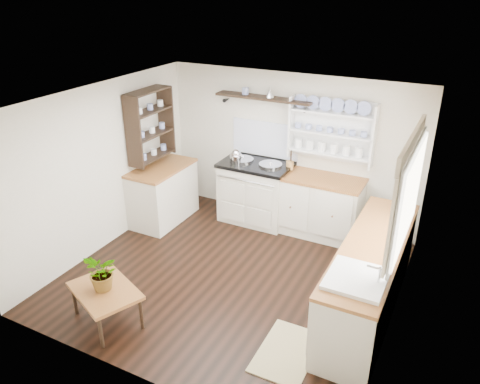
% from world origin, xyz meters
% --- Properties ---
extents(floor, '(4.00, 3.80, 0.01)m').
position_xyz_m(floor, '(0.00, 0.00, 0.00)').
color(floor, black).
rests_on(floor, ground).
extents(wall_back, '(4.00, 0.02, 2.30)m').
position_xyz_m(wall_back, '(0.00, 1.90, 1.15)').
color(wall_back, beige).
rests_on(wall_back, ground).
extents(wall_right, '(0.02, 3.80, 2.30)m').
position_xyz_m(wall_right, '(2.00, 0.00, 1.15)').
color(wall_right, beige).
rests_on(wall_right, ground).
extents(wall_left, '(0.02, 3.80, 2.30)m').
position_xyz_m(wall_left, '(-2.00, 0.00, 1.15)').
color(wall_left, beige).
rests_on(wall_left, ground).
extents(ceiling, '(4.00, 3.80, 0.01)m').
position_xyz_m(ceiling, '(0.00, 0.00, 2.30)').
color(ceiling, white).
rests_on(ceiling, wall_back).
extents(window, '(0.08, 1.55, 1.22)m').
position_xyz_m(window, '(1.95, 0.15, 1.56)').
color(window, white).
rests_on(window, wall_right).
extents(aga_cooker, '(1.07, 0.74, 0.99)m').
position_xyz_m(aga_cooker, '(-0.41, 1.57, 0.49)').
color(aga_cooker, beige).
rests_on(aga_cooker, floor).
extents(back_cabinets, '(1.27, 0.63, 0.90)m').
position_xyz_m(back_cabinets, '(0.60, 1.60, 0.46)').
color(back_cabinets, beige).
rests_on(back_cabinets, floor).
extents(right_cabinets, '(0.62, 2.43, 0.90)m').
position_xyz_m(right_cabinets, '(1.70, 0.10, 0.46)').
color(right_cabinets, beige).
rests_on(right_cabinets, floor).
extents(belfast_sink, '(0.55, 0.60, 0.45)m').
position_xyz_m(belfast_sink, '(1.70, -0.65, 0.80)').
color(belfast_sink, white).
rests_on(belfast_sink, right_cabinets).
extents(left_cabinets, '(0.62, 1.13, 0.90)m').
position_xyz_m(left_cabinets, '(-1.70, 0.90, 0.46)').
color(left_cabinets, beige).
rests_on(left_cabinets, floor).
extents(plate_rack, '(1.20, 0.22, 0.90)m').
position_xyz_m(plate_rack, '(0.65, 1.86, 1.56)').
color(plate_rack, white).
rests_on(plate_rack, wall_back).
extents(high_shelf, '(1.50, 0.29, 0.16)m').
position_xyz_m(high_shelf, '(-0.40, 1.78, 1.91)').
color(high_shelf, black).
rests_on(high_shelf, wall_back).
extents(left_shelving, '(0.28, 0.80, 1.05)m').
position_xyz_m(left_shelving, '(-1.84, 0.90, 1.55)').
color(left_shelving, black).
rests_on(left_shelving, wall_left).
extents(kettle, '(0.19, 0.19, 0.24)m').
position_xyz_m(kettle, '(-0.69, 1.45, 1.05)').
color(kettle, silver).
rests_on(kettle, aga_cooker).
extents(utensil_crock, '(0.11, 0.11, 0.13)m').
position_xyz_m(utensil_crock, '(0.09, 1.68, 0.97)').
color(utensil_crock, '#A5773C').
rests_on(utensil_crock, back_cabinets).
extents(center_table, '(0.96, 0.84, 0.43)m').
position_xyz_m(center_table, '(-0.83, -1.40, 0.39)').
color(center_table, brown).
rests_on(center_table, floor).
extents(potted_plant, '(0.51, 0.50, 0.43)m').
position_xyz_m(potted_plant, '(-0.83, -1.40, 0.65)').
color(potted_plant, '#3F7233').
rests_on(potted_plant, center_table).
extents(floor_rug, '(0.56, 0.86, 0.02)m').
position_xyz_m(floor_rug, '(1.14, -0.95, 0.01)').
color(floor_rug, olive).
rests_on(floor_rug, floor).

